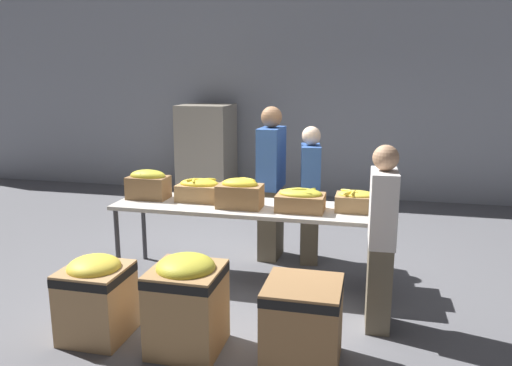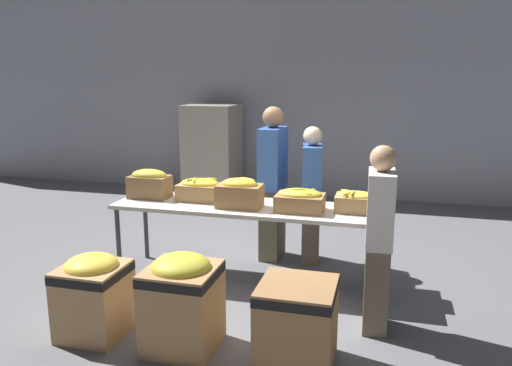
{
  "view_description": "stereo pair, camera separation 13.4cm",
  "coord_description": "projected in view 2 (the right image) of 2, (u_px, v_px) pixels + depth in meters",
  "views": [
    {
      "loc": [
        1.25,
        -4.78,
        2.12
      ],
      "look_at": [
        0.1,
        0.05,
        1.04
      ],
      "focal_mm": 35.0,
      "sensor_mm": 36.0,
      "label": 1
    },
    {
      "loc": [
        1.38,
        -4.75,
        2.12
      ],
      "look_at": [
        0.1,
        0.05,
        1.04
      ],
      "focal_mm": 35.0,
      "sensor_mm": 36.0,
      "label": 2
    }
  ],
  "objects": [
    {
      "name": "volunteer_2",
      "position": [
        273.0,
        184.0,
        5.74
      ],
      "size": [
        0.26,
        0.49,
        1.77
      ],
      "rotation": [
        0.0,
        0.0,
        -1.62
      ],
      "color": "#6B604C",
      "rests_on": "ground_plane"
    },
    {
      "name": "volunteer_0",
      "position": [
        311.0,
        196.0,
        5.63
      ],
      "size": [
        0.27,
        0.45,
        1.56
      ],
      "rotation": [
        0.0,
        0.0,
        -1.41
      ],
      "color": "#6B604C",
      "rests_on": "ground_plane"
    },
    {
      "name": "volunteer_1",
      "position": [
        379.0,
        241.0,
        4.1
      ],
      "size": [
        0.23,
        0.43,
        1.57
      ],
      "rotation": [
        0.0,
        0.0,
        1.61
      ],
      "color": "#6B604C",
      "rests_on": "ground_plane"
    },
    {
      "name": "ground_plane",
      "position": [
        245.0,
        279.0,
        5.28
      ],
      "size": [
        30.0,
        30.0,
        0.0
      ],
      "primitive_type": "plane",
      "color": "slate"
    },
    {
      "name": "wall_back",
      "position": [
        308.0,
        82.0,
        8.57
      ],
      "size": [
        16.0,
        0.08,
        4.0
      ],
      "color": "#9399A3",
      "rests_on": "ground_plane"
    },
    {
      "name": "donation_bin_0",
      "position": [
        93.0,
        293.0,
        4.08
      ],
      "size": [
        0.5,
        0.5,
        0.7
      ],
      "color": "tan",
      "rests_on": "ground_plane"
    },
    {
      "name": "donation_bin_2",
      "position": [
        297.0,
        321.0,
        3.66
      ],
      "size": [
        0.56,
        0.56,
        0.64
      ],
      "color": "olive",
      "rests_on": "ground_plane"
    },
    {
      "name": "banana_box_4",
      "position": [
        356.0,
        201.0,
        4.86
      ],
      "size": [
        0.41,
        0.3,
        0.22
      ],
      "color": "#A37A4C",
      "rests_on": "sorting_table"
    },
    {
      "name": "banana_box_3",
      "position": [
        300.0,
        200.0,
        4.88
      ],
      "size": [
        0.47,
        0.33,
        0.25
      ],
      "color": "olive",
      "rests_on": "sorting_table"
    },
    {
      "name": "sorting_table",
      "position": [
        245.0,
        210.0,
        5.12
      ],
      "size": [
        2.71,
        0.74,
        0.81
      ],
      "color": "beige",
      "rests_on": "ground_plane"
    },
    {
      "name": "banana_box_1",
      "position": [
        200.0,
        189.0,
        5.28
      ],
      "size": [
        0.46,
        0.29,
        0.25
      ],
      "color": "#A37A4C",
      "rests_on": "sorting_table"
    },
    {
      "name": "banana_box_0",
      "position": [
        149.0,
        183.0,
        5.4
      ],
      "size": [
        0.43,
        0.27,
        0.31
      ],
      "color": "olive",
      "rests_on": "sorting_table"
    },
    {
      "name": "banana_box_2",
      "position": [
        240.0,
        193.0,
        5.0
      ],
      "size": [
        0.45,
        0.27,
        0.3
      ],
      "color": "olive",
      "rests_on": "sorting_table"
    },
    {
      "name": "donation_bin_1",
      "position": [
        182.0,
        299.0,
        3.88
      ],
      "size": [
        0.54,
        0.54,
        0.77
      ],
      "color": "#A37A4C",
      "rests_on": "ground_plane"
    },
    {
      "name": "pallet_stack_0",
      "position": [
        213.0,
        153.0,
        8.6
      ],
      "size": [
        0.93,
        0.93,
        1.62
      ],
      "color": "olive",
      "rests_on": "ground_plane"
    }
  ]
}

